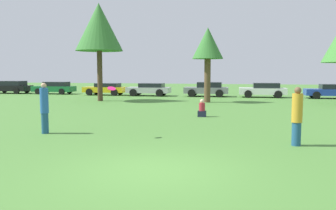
{
  "coord_description": "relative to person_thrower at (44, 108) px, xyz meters",
  "views": [
    {
      "loc": [
        1.94,
        -7.66,
        2.31
      ],
      "look_at": [
        -0.74,
        5.25,
        1.04
      ],
      "focal_mm": 36.71,
      "sensor_mm": 36.0,
      "label": 1
    }
  ],
  "objects": [
    {
      "name": "parked_car_yellow",
      "position": [
        -6.01,
        20.88,
        -0.32
      ],
      "size": [
        4.22,
        1.96,
        1.2
      ],
      "rotation": [
        0.0,
        0.0,
        3.15
      ],
      "color": "gold",
      "rests_on": "ground"
    },
    {
      "name": "parked_car_blue",
      "position": [
        15.09,
        20.66,
        -0.31
      ],
      "size": [
        4.36,
        1.85,
        1.26
      ],
      "rotation": [
        0.0,
        0.0,
        3.15
      ],
      "color": "#1E389E",
      "rests_on": "ground"
    },
    {
      "name": "person_catcher",
      "position": [
        8.94,
        -0.35,
        -0.04
      ],
      "size": [
        0.33,
        0.33,
        1.85
      ],
      "rotation": [
        0.0,
        0.0,
        3.1
      ],
      "color": "navy",
      "rests_on": "ground"
    },
    {
      "name": "parked_car_black",
      "position": [
        -17.21,
        21.48,
        -0.27
      ],
      "size": [
        4.51,
        2.06,
        1.35
      ],
      "rotation": [
        0.0,
        0.0,
        3.15
      ],
      "color": "black",
      "rests_on": "ground"
    },
    {
      "name": "parked_car_silver",
      "position": [
        -1.43,
        20.74,
        -0.3
      ],
      "size": [
        4.18,
        2.07,
        1.23
      ],
      "rotation": [
        0.0,
        0.0,
        3.15
      ],
      "color": "#B2B2B7",
      "rests_on": "ground"
    },
    {
      "name": "tree_1",
      "position": [
        4.75,
        14.72,
        3.36
      ],
      "size": [
        2.35,
        2.35,
        5.66
      ],
      "color": "brown",
      "rests_on": "ground"
    },
    {
      "name": "bystander_sitting",
      "position": [
        5.28,
        6.07,
        -0.6
      ],
      "size": [
        0.42,
        0.35,
        0.92
      ],
      "color": "#191E33",
      "rests_on": "ground"
    },
    {
      "name": "parked_car_green",
      "position": [
        -12.01,
        21.5,
        -0.31
      ],
      "size": [
        4.38,
        1.92,
        1.29
      ],
      "rotation": [
        0.0,
        0.0,
        3.15
      ],
      "color": "#196633",
      "rests_on": "ground"
    },
    {
      "name": "parked_car_white",
      "position": [
        9.32,
        20.92,
        -0.27
      ],
      "size": [
        4.2,
        1.99,
        1.32
      ],
      "rotation": [
        0.0,
        0.0,
        3.15
      ],
      "color": "silver",
      "rests_on": "ground"
    },
    {
      "name": "person_thrower",
      "position": [
        0.0,
        0.0,
        0.0
      ],
      "size": [
        0.31,
        0.31,
        1.91
      ],
      "rotation": [
        0.0,
        0.0,
        -0.04
      ],
      "color": "navy",
      "rests_on": "ground"
    },
    {
      "name": "ground_plane",
      "position": [
        5.21,
        -3.94,
        -0.98
      ],
      "size": [
        120.0,
        120.0,
        0.0
      ],
      "primitive_type": "plane",
      "color": "#477A33"
    },
    {
      "name": "tree_0",
      "position": [
        -3.76,
        14.17,
        4.82
      ],
      "size": [
        3.73,
        3.73,
        7.71
      ],
      "color": "#473323",
      "rests_on": "ground"
    },
    {
      "name": "parked_car_grey",
      "position": [
        4.17,
        21.01,
        -0.26
      ],
      "size": [
        4.14,
        2.13,
        1.36
      ],
      "rotation": [
        0.0,
        0.0,
        3.15
      ],
      "color": "slate",
      "rests_on": "ground"
    },
    {
      "name": "frisbee",
      "position": [
        2.79,
        -0.29,
        0.76
      ],
      "size": [
        0.31,
        0.28,
        0.18
      ],
      "color": "#F21E72"
    }
  ]
}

